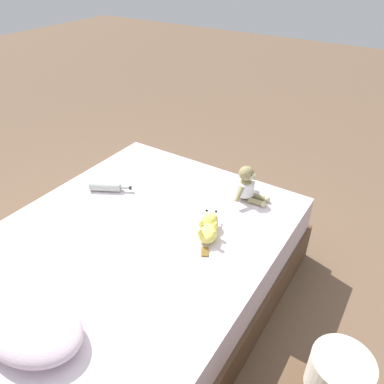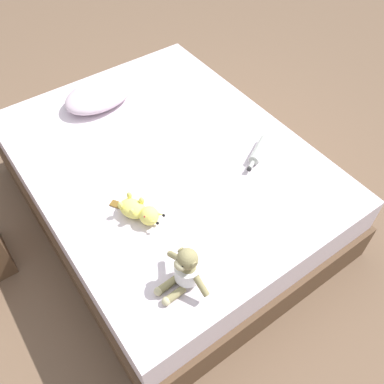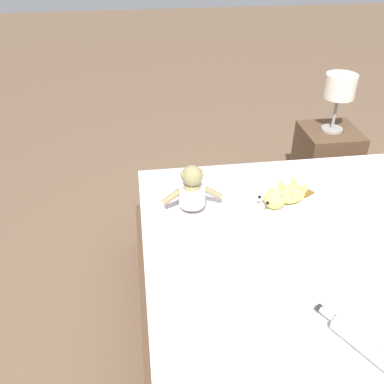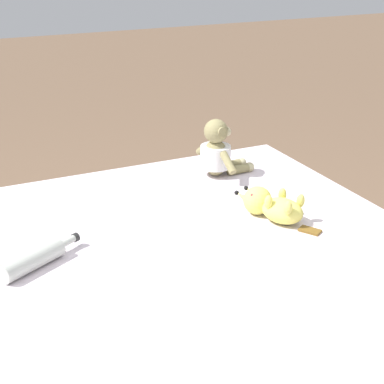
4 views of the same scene
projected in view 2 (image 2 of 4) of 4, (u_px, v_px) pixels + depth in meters
ground_plane at (169, 208)px, 2.81m from camera, size 16.00×16.00×0.00m
bed at (168, 184)px, 2.62m from camera, size 1.56×2.03×0.51m
pillow at (99, 95)px, 2.69m from camera, size 0.51×0.38×0.13m
plush_monkey at (186, 271)px, 1.81m from camera, size 0.23×0.29×0.24m
plush_yellow_creature at (140, 211)px, 2.09m from camera, size 0.19×0.32×0.10m
glass_bottle at (259, 151)px, 2.40m from camera, size 0.27×0.17×0.06m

